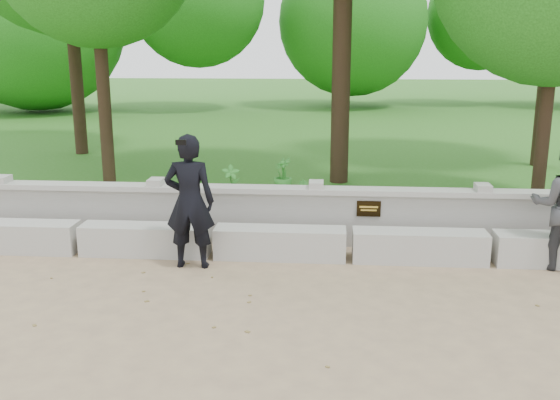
{
  "coord_description": "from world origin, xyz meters",
  "views": [
    {
      "loc": [
        -0.33,
        -6.71,
        3.03
      ],
      "look_at": [
        -0.98,
        1.6,
        0.95
      ],
      "focal_mm": 40.0,
      "sensor_mm": 36.0,
      "label": 1
    }
  ],
  "objects": [
    {
      "name": "shrub_d",
      "position": [
        -1.2,
        5.06,
        0.58
      ],
      "size": [
        0.49,
        0.49,
        0.66
      ],
      "primitive_type": "imported",
      "rotation": [
        0.0,
        0.0,
        5.35
      ],
      "color": "#2F7B29",
      "rests_on": "lawn"
    },
    {
      "name": "concrete_bench",
      "position": [
        0.0,
        1.9,
        0.22
      ],
      "size": [
        11.9,
        0.45,
        0.45
      ],
      "color": "#ABA9A2",
      "rests_on": "ground"
    },
    {
      "name": "lawn",
      "position": [
        0.0,
        14.0,
        0.12
      ],
      "size": [
        40.0,
        22.0,
        0.25
      ],
      "primitive_type": "cube",
      "color": "#2B6417",
      "rests_on": "ground"
    },
    {
      "name": "parapet_wall",
      "position": [
        0.0,
        2.6,
        0.46
      ],
      "size": [
        12.5,
        0.35,
        0.9
      ],
      "color": "#A19E98",
      "rests_on": "ground"
    },
    {
      "name": "shrub_b",
      "position": [
        -0.78,
        3.3,
        0.55
      ],
      "size": [
        0.29,
        0.35,
        0.6
      ],
      "primitive_type": "imported",
      "rotation": [
        0.0,
        0.0,
        1.66
      ],
      "color": "#2F7B29",
      "rests_on": "lawn"
    },
    {
      "name": "ground",
      "position": [
        0.0,
        0.0,
        0.0
      ],
      "size": [
        80.0,
        80.0,
        0.0
      ],
      "primitive_type": "plane",
      "color": "#9C8360",
      "rests_on": "ground"
    },
    {
      "name": "man_main",
      "position": [
        -2.21,
        1.45,
        0.94
      ],
      "size": [
        0.7,
        0.62,
        1.88
      ],
      "color": "black",
      "rests_on": "ground"
    },
    {
      "name": "shrub_a",
      "position": [
        -2.1,
        4.41,
        0.57
      ],
      "size": [
        0.39,
        0.32,
        0.64
      ],
      "primitive_type": "imported",
      "rotation": [
        0.0,
        0.0,
        0.31
      ],
      "color": "#2F7B29",
      "rests_on": "lawn"
    }
  ]
}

